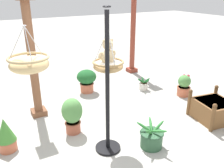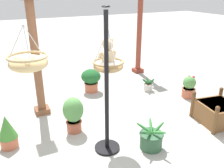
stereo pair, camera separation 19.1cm
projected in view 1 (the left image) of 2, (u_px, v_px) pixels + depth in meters
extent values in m
plane|color=#ADAAA3|center=(114.00, 141.00, 4.44)|extent=(40.00, 40.00, 0.00)
cylinder|color=black|center=(107.00, 87.00, 3.79)|extent=(0.07, 0.07, 2.36)
cylinder|color=black|center=(108.00, 148.00, 4.22)|extent=(0.44, 0.44, 0.04)
torus|color=black|center=(107.00, 6.00, 3.33)|extent=(0.12, 0.12, 0.02)
ellipsoid|color=tan|center=(108.00, 67.00, 3.96)|extent=(0.50, 0.50, 0.17)
torus|color=#97794E|center=(108.00, 62.00, 3.93)|extent=(0.53, 0.53, 0.04)
ellipsoid|color=silver|center=(108.00, 65.00, 3.96)|extent=(0.44, 0.44, 0.14)
cylinder|color=#B7B7BC|center=(112.00, 45.00, 3.93)|extent=(0.21, 0.13, 0.53)
cylinder|color=#B7B7BC|center=(101.00, 46.00, 3.84)|extent=(0.21, 0.13, 0.53)
cylinder|color=#B7B7BC|center=(112.00, 48.00, 3.74)|extent=(0.01, 0.24, 0.53)
torus|color=#B7B7BC|center=(108.00, 30.00, 3.74)|extent=(0.06, 0.06, 0.01)
ellipsoid|color=#D1B789|center=(108.00, 57.00, 3.91)|extent=(0.23, 0.19, 0.27)
sphere|color=#D1B789|center=(108.00, 45.00, 3.83)|extent=(0.20, 0.20, 0.17)
ellipsoid|color=beige|center=(106.00, 45.00, 3.89)|extent=(0.09, 0.07, 0.06)
sphere|color=black|center=(105.00, 44.00, 3.91)|extent=(0.02, 0.02, 0.02)
sphere|color=#D1B789|center=(104.00, 41.00, 3.78)|extent=(0.07, 0.07, 0.07)
sphere|color=#D1B789|center=(111.00, 40.00, 3.84)|extent=(0.07, 0.07, 0.07)
ellipsoid|color=#D1B789|center=(101.00, 56.00, 3.87)|extent=(0.07, 0.13, 0.17)
ellipsoid|color=#D1B789|center=(113.00, 54.00, 3.98)|extent=(0.07, 0.13, 0.17)
ellipsoid|color=#D1B789|center=(102.00, 62.00, 4.00)|extent=(0.08, 0.15, 0.08)
ellipsoid|color=#D1B789|center=(108.00, 61.00, 4.05)|extent=(0.08, 0.15, 0.08)
ellipsoid|color=tan|center=(29.00, 65.00, 3.28)|extent=(0.54, 0.54, 0.22)
torus|color=tan|center=(28.00, 58.00, 3.24)|extent=(0.56, 0.56, 0.04)
ellipsoid|color=silver|center=(29.00, 63.00, 3.27)|extent=(0.47, 0.47, 0.18)
cylinder|color=#B7B7BC|center=(33.00, 40.00, 3.26)|extent=(0.23, 0.14, 0.43)
cylinder|color=#B7B7BC|center=(17.00, 42.00, 3.16)|extent=(0.23, 0.14, 0.43)
cylinder|color=#B7B7BC|center=(28.00, 44.00, 3.06)|extent=(0.01, 0.26, 0.43)
torus|color=#B7B7BC|center=(24.00, 26.00, 3.08)|extent=(0.06, 0.06, 0.01)
cylinder|color=brown|center=(133.00, 31.00, 7.60)|extent=(0.16, 0.16, 2.74)
cube|color=brown|center=(132.00, 70.00, 8.09)|extent=(0.30, 0.30, 0.12)
cylinder|color=brown|center=(33.00, 62.00, 4.92)|extent=(0.17, 0.17, 2.43)
cube|color=brown|center=(39.00, 112.00, 5.35)|extent=(0.31, 0.31, 0.12)
cube|color=brown|center=(213.00, 110.00, 5.09)|extent=(0.81, 0.83, 0.43)
cube|color=#382819|center=(215.00, 103.00, 5.02)|extent=(0.71, 0.73, 0.06)
cylinder|color=brown|center=(189.00, 104.00, 5.28)|extent=(0.08, 0.08, 0.53)
cylinder|color=brown|center=(215.00, 99.00, 5.50)|extent=(0.08, 0.08, 0.53)
cylinder|color=brown|center=(212.00, 119.00, 4.64)|extent=(0.08, 0.08, 0.53)
sphere|color=brown|center=(191.00, 91.00, 5.17)|extent=(0.09, 0.09, 0.09)
sphere|color=brown|center=(217.00, 87.00, 5.39)|extent=(0.09, 0.09, 0.09)
sphere|color=brown|center=(215.00, 106.00, 4.53)|extent=(0.09, 0.09, 0.09)
cylinder|color=#2D5638|center=(151.00, 139.00, 4.23)|extent=(0.39, 0.39, 0.29)
torus|color=#294E32|center=(152.00, 133.00, 4.18)|extent=(0.42, 0.42, 0.03)
cylinder|color=#382819|center=(152.00, 133.00, 4.18)|extent=(0.34, 0.34, 0.03)
ellipsoid|color=#38843D|center=(158.00, 127.00, 4.20)|extent=(0.28, 0.05, 0.24)
ellipsoid|color=#38843D|center=(151.00, 124.00, 4.27)|extent=(0.18, 0.29, 0.20)
ellipsoid|color=#38843D|center=(144.00, 127.00, 4.19)|extent=(0.24, 0.26, 0.19)
ellipsoid|color=#38843D|center=(149.00, 132.00, 4.05)|extent=(0.28, 0.17, 0.23)
ellipsoid|color=#38843D|center=(159.00, 131.00, 4.05)|extent=(0.14, 0.31, 0.17)
cylinder|color=#AD563D|center=(73.00, 127.00, 4.67)|extent=(0.28, 0.28, 0.22)
torus|color=#9C4E37|center=(73.00, 123.00, 4.63)|extent=(0.32, 0.32, 0.03)
cylinder|color=#382819|center=(73.00, 123.00, 4.64)|extent=(0.25, 0.25, 0.03)
ellipsoid|color=#56934C|center=(72.00, 111.00, 4.54)|extent=(0.40, 0.40, 0.50)
cylinder|color=beige|center=(144.00, 86.00, 6.63)|extent=(0.23, 0.23, 0.20)
torus|color=#BCB7AE|center=(144.00, 83.00, 6.59)|extent=(0.26, 0.26, 0.03)
cylinder|color=#382819|center=(144.00, 84.00, 6.59)|extent=(0.20, 0.20, 0.03)
ellipsoid|color=#1E5B28|center=(147.00, 80.00, 6.59)|extent=(0.21, 0.08, 0.15)
ellipsoid|color=#1E5B28|center=(143.00, 80.00, 6.65)|extent=(0.11, 0.21, 0.14)
ellipsoid|color=#1E5B28|center=(141.00, 81.00, 6.57)|extent=(0.19, 0.16, 0.15)
ellipsoid|color=#1E5B28|center=(143.00, 82.00, 6.49)|extent=(0.18, 0.18, 0.15)
ellipsoid|color=#1E5B28|center=(146.00, 82.00, 6.52)|extent=(0.13, 0.19, 0.17)
cylinder|color=#BC6042|center=(87.00, 87.00, 6.49)|extent=(0.35, 0.35, 0.25)
torus|color=#A9573B|center=(87.00, 84.00, 6.44)|extent=(0.38, 0.38, 0.03)
cylinder|color=#382819|center=(87.00, 84.00, 6.45)|extent=(0.31, 0.31, 0.03)
ellipsoid|color=#1E5B28|center=(87.00, 77.00, 6.37)|extent=(0.52, 0.52, 0.37)
cylinder|color=#BC6042|center=(183.00, 91.00, 6.27)|extent=(0.32, 0.32, 0.24)
torus|color=#A9573B|center=(184.00, 87.00, 6.23)|extent=(0.35, 0.35, 0.03)
cylinder|color=#382819|center=(184.00, 88.00, 6.23)|extent=(0.28, 0.28, 0.03)
ellipsoid|color=#56934C|center=(184.00, 81.00, 6.17)|extent=(0.32, 0.32, 0.33)
sphere|color=#E0384C|center=(188.00, 76.00, 6.13)|extent=(0.07, 0.07, 0.07)
sphere|color=#E0384C|center=(184.00, 75.00, 6.15)|extent=(0.06, 0.06, 0.06)
cylinder|color=#BC6042|center=(8.00, 145.00, 4.15)|extent=(0.30, 0.30, 0.20)
torus|color=#A9573B|center=(7.00, 141.00, 4.12)|extent=(0.33, 0.33, 0.03)
cylinder|color=#382819|center=(7.00, 141.00, 4.12)|extent=(0.26, 0.26, 0.03)
cone|color=#478E38|center=(5.00, 130.00, 4.03)|extent=(0.32, 0.32, 0.42)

